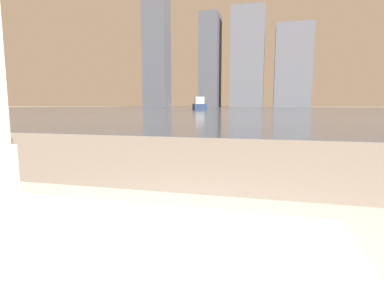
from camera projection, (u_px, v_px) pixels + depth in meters
harbor_water at (264, 109)px, 59.72m from camera, size 180.00×110.00×0.01m
harbor_boat_0 at (199, 105)px, 47.22m from camera, size 3.43×5.73×2.03m
skyline_tower_0 at (156, 39)px, 120.58m from camera, size 9.62×8.34×54.18m
skyline_tower_1 at (210, 62)px, 116.48m from camera, size 7.08×11.64×35.02m
skyline_tower_2 at (248, 59)px, 112.96m from camera, size 12.21×10.62×36.43m
skyline_tower_3 at (293, 66)px, 109.44m from camera, size 12.95×7.98×29.75m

